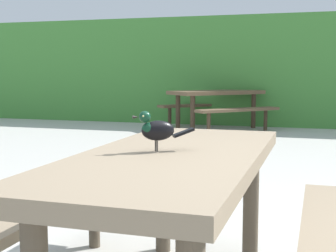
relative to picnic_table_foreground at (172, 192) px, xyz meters
The scene contains 4 objects.
hedge_wall 8.40m from the picnic_table_foreground, 87.52° to the left, with size 28.00×1.22×2.23m, color #428438.
picnic_table_foreground is the anchor object (origin of this frame).
bird_grackle 0.30m from the picnic_table_foreground, 166.05° to the right, with size 0.25×0.18×0.18m.
picnic_table_mid_left 7.29m from the picnic_table_foreground, 100.09° to the left, with size 2.40×2.40×0.74m.
Camera 1 is at (0.26, -2.01, 1.09)m, focal length 51.91 mm.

